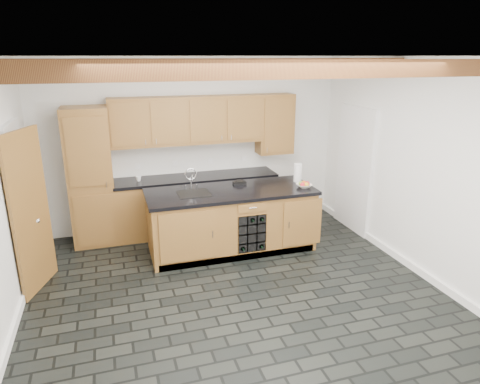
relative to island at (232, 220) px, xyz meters
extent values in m
plane|color=black|center=(-0.31, -1.28, -0.46)|extent=(5.00, 5.00, 0.00)
plane|color=white|center=(-0.31, 1.22, 0.94)|extent=(5.00, 0.00, 5.00)
plane|color=white|center=(2.19, -1.28, 0.94)|extent=(0.00, 5.00, 5.00)
plane|color=white|center=(-0.31, -1.28, 2.34)|extent=(5.00, 5.00, 0.00)
cube|color=brown|center=(-0.31, -2.48, 2.24)|extent=(4.90, 0.15, 0.15)
cube|color=brown|center=(-0.31, -0.68, 2.24)|extent=(4.90, 0.15, 0.15)
cube|color=white|center=(-2.79, -1.28, -0.41)|extent=(0.04, 5.00, 0.10)
cube|color=white|center=(2.17, -1.28, -0.41)|extent=(0.04, 5.00, 0.10)
cube|color=white|center=(-2.78, 0.02, 0.56)|extent=(0.06, 0.94, 2.04)
cube|color=brown|center=(-2.63, -0.33, 0.54)|extent=(0.31, 0.77, 2.00)
cube|color=white|center=(2.16, 0.22, 0.56)|extent=(0.06, 0.98, 2.04)
cube|color=black|center=(2.19, 0.22, 0.54)|extent=(0.02, 0.86, 1.96)
cube|color=brown|center=(-1.96, 0.92, 0.59)|extent=(0.65, 0.60, 2.10)
cube|color=brown|center=(-0.33, 0.92, -0.02)|extent=(2.60, 0.60, 0.88)
cube|color=black|center=(-0.33, 0.92, 0.44)|extent=(2.64, 0.62, 0.05)
cube|color=white|center=(-0.33, 1.21, 0.73)|extent=(2.60, 0.02, 0.52)
cube|color=brown|center=(-0.43, 1.04, 1.36)|extent=(2.40, 0.35, 0.75)
cube|color=brown|center=(1.07, 1.04, 1.24)|extent=(0.60, 0.35, 1.00)
cube|color=brown|center=(-0.01, 0.02, -0.02)|extent=(2.40, 0.90, 0.88)
cube|color=black|center=(-0.01, 0.02, 0.44)|extent=(2.46, 0.96, 0.05)
cube|color=brown|center=(-0.73, -0.45, 0.02)|extent=(0.80, 0.02, 0.70)
cube|color=brown|center=(0.94, -0.45, 0.02)|extent=(0.60, 0.02, 0.70)
cube|color=black|center=(0.17, -0.29, -0.06)|extent=(0.42, 0.30, 0.56)
cylinder|color=black|center=(0.31, -0.33, 0.15)|extent=(0.07, 0.26, 0.07)
cylinder|color=black|center=(0.17, -0.33, 0.15)|extent=(0.07, 0.26, 0.07)
cylinder|color=black|center=(0.03, -0.33, -0.27)|extent=(0.07, 0.26, 0.07)
cylinder|color=black|center=(0.31, -0.33, -0.27)|extent=(0.07, 0.26, 0.07)
cube|color=black|center=(-0.56, 0.02, 0.46)|extent=(0.45, 0.40, 0.02)
cylinder|color=silver|center=(-0.56, 0.20, 0.57)|extent=(0.02, 0.02, 0.20)
torus|color=silver|center=(-0.56, 0.20, 0.71)|extent=(0.18, 0.02, 0.18)
cylinder|color=silver|center=(-0.64, 0.20, 0.51)|extent=(0.02, 0.02, 0.08)
cylinder|color=silver|center=(-0.48, 0.20, 0.51)|extent=(0.02, 0.02, 0.08)
cube|color=black|center=(0.20, 0.27, 0.49)|extent=(0.20, 0.11, 0.04)
cylinder|color=black|center=(0.20, 0.27, 0.52)|extent=(0.13, 0.13, 0.02)
imported|color=silver|center=(1.07, -0.18, 0.49)|extent=(0.23, 0.23, 0.05)
sphere|color=red|center=(1.12, -0.18, 0.52)|extent=(0.07, 0.07, 0.07)
sphere|color=#D55612|center=(1.09, -0.13, 0.52)|extent=(0.07, 0.07, 0.07)
sphere|color=olive|center=(1.03, -0.15, 0.52)|extent=(0.07, 0.07, 0.07)
sphere|color=red|center=(1.03, -0.21, 0.52)|extent=(0.07, 0.07, 0.07)
sphere|color=gold|center=(1.09, -0.23, 0.52)|extent=(0.07, 0.07, 0.07)
cylinder|color=white|center=(1.11, 0.14, 0.61)|extent=(0.12, 0.12, 0.28)
imported|color=white|center=(-1.25, 0.90, 0.50)|extent=(0.10, 0.10, 0.08)
camera|label=1|loc=(-1.65, -5.71, 2.34)|focal=32.00mm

